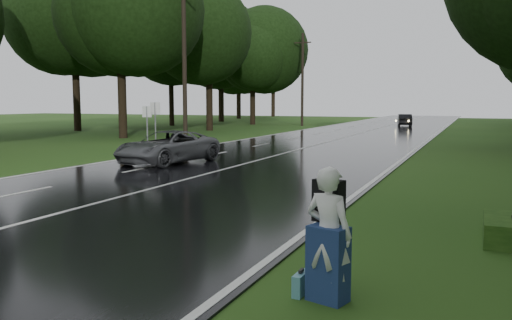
{
  "coord_description": "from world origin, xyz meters",
  "views": [
    {
      "loc": [
        8.88,
        -8.77,
        2.62
      ],
      "look_at": [
        3.57,
        3.71,
        1.1
      ],
      "focal_mm": 36.78,
      "sensor_mm": 36.0,
      "label": 1
    }
  ],
  "objects": [
    {
      "name": "grey_car",
      "position": [
        -3.08,
        9.9,
        0.72
      ],
      "size": [
        3.0,
        5.16,
        1.35
      ],
      "primitive_type": "imported",
      "rotation": [
        0.0,
        0.0,
        6.12
      ],
      "color": "#484A4D",
      "rests_on": "road"
    },
    {
      "name": "road_sign_a",
      "position": [
        -7.2,
        14.4,
        0.0
      ],
      "size": [
        0.57,
        0.1,
        2.36
      ],
      "primitive_type": null,
      "color": "white",
      "rests_on": "ground"
    },
    {
      "name": "utility_pole_mid",
      "position": [
        -8.5,
        20.49,
        0.0
      ],
      "size": [
        1.8,
        0.28,
        10.65
      ],
      "primitive_type": null,
      "color": "black",
      "rests_on": "ground"
    },
    {
      "name": "road_sign_b",
      "position": [
        -7.2,
        15.16,
        0.0
      ],
      "size": [
        0.62,
        0.1,
        2.57
      ],
      "primitive_type": null,
      "color": "white",
      "rests_on": "ground"
    },
    {
      "name": "utility_pole_far",
      "position": [
        -8.5,
        44.7,
        0.0
      ],
      "size": [
        1.8,
        0.28,
        9.73
      ],
      "primitive_type": null,
      "color": "black",
      "rests_on": "ground"
    },
    {
      "name": "far_car",
      "position": [
        1.75,
        47.74,
        0.66
      ],
      "size": [
        1.99,
        3.97,
        1.25
      ],
      "primitive_type": "imported",
      "rotation": [
        0.0,
        0.0,
        3.33
      ],
      "color": "black",
      "rests_on": "road"
    },
    {
      "name": "lane_center",
      "position": [
        0.0,
        20.0,
        0.04
      ],
      "size": [
        0.12,
        140.0,
        0.01
      ],
      "primitive_type": "cube",
      "color": "silver",
      "rests_on": "road"
    },
    {
      "name": "road",
      "position": [
        0.0,
        20.0,
        0.02
      ],
      "size": [
        12.0,
        140.0,
        0.04
      ],
      "primitive_type": "cube",
      "color": "black",
      "rests_on": "ground"
    },
    {
      "name": "tree_left_d",
      "position": [
        -14.54,
        22.0,
        0.0
      ],
      "size": [
        10.51,
        10.51,
        16.42
      ],
      "primitive_type": null,
      "color": "black",
      "rests_on": "ground"
    },
    {
      "name": "tree_left_f",
      "position": [
        -14.79,
        45.96,
        0.0
      ],
      "size": [
        9.0,
        9.0,
        14.07
      ],
      "primitive_type": null,
      "color": "black",
      "rests_on": "ground"
    },
    {
      "name": "ground",
      "position": [
        0.0,
        0.0,
        0.0
      ],
      "size": [
        160.0,
        160.0,
        0.0
      ],
      "primitive_type": "plane",
      "color": "#284B16",
      "rests_on": "ground"
    },
    {
      "name": "tree_left_e",
      "position": [
        -13.5,
        33.17,
        0.0
      ],
      "size": [
        9.82,
        9.82,
        15.35
      ],
      "primitive_type": null,
      "color": "black",
      "rests_on": "ground"
    },
    {
      "name": "hitchhiker",
      "position": [
        7.13,
        -2.24,
        0.83
      ],
      "size": [
        0.75,
        0.71,
        1.79
      ],
      "color": "silver",
      "rests_on": "ground"
    },
    {
      "name": "suitcase",
      "position": [
        6.74,
        -2.17,
        0.15
      ],
      "size": [
        0.14,
        0.43,
        0.3
      ],
      "primitive_type": "cube",
      "rotation": [
        0.0,
        0.0,
        6.25
      ],
      "color": "teal",
      "rests_on": "ground"
    }
  ]
}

